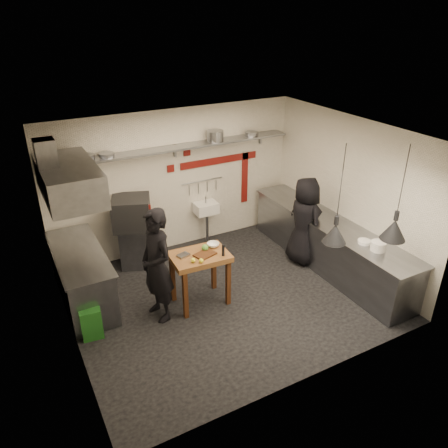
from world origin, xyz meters
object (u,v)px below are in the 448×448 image
oven_stand (137,245)px  green_bin (91,322)px  chef_right (305,221)px  combi_oven (131,213)px  prep_table (200,279)px  chef_left (157,266)px

oven_stand → green_bin: size_ratio=1.60×
oven_stand → green_bin: oven_stand is taller
chef_right → oven_stand: bearing=60.7°
combi_oven → green_bin: bearing=-105.6°
prep_table → chef_right: chef_right is taller
combi_oven → prep_table: combi_oven is taller
combi_oven → chef_left: chef_left is taller
oven_stand → chef_right: bearing=-5.3°
oven_stand → chef_left: 1.77m
oven_stand → chef_left: (-0.19, -1.68, 0.53)m
green_bin → chef_right: size_ratio=0.29×
chef_left → chef_right: chef_left is taller
oven_stand → green_bin: 2.07m
green_bin → chef_right: bearing=3.5°
chef_left → chef_right: 3.03m
prep_table → chef_left: 0.86m
prep_table → green_bin: bearing=-177.4°
combi_oven → chef_left: 1.70m
green_bin → chef_left: size_ratio=0.27×
combi_oven → oven_stand: bearing=18.1°
chef_left → prep_table: bearing=81.0°
combi_oven → prep_table: bearing=-50.0°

